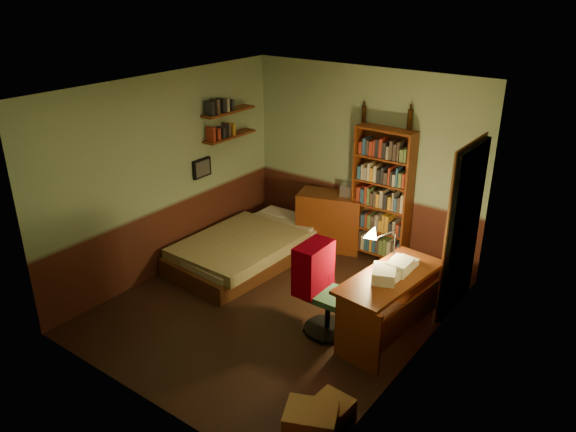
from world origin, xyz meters
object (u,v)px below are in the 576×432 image
Objects in this scene: bed at (249,238)px; desk_lamp at (395,242)px; desk at (388,305)px; office_chair at (328,291)px; mini_stereo at (351,190)px; dresser at (330,220)px; bookshelf at (382,196)px; cardboard_box_b at (333,410)px; cardboard_box_a at (311,425)px.

bed is 2.36m from desk_lamp.
office_chair reaches higher than desk.
desk is 0.69m from desk_lamp.
desk_lamp reaches higher than mini_stereo.
bed is 2.36× the size of dresser.
bookshelf is 1.35× the size of desk.
bed is at bearing 155.26° from office_chair.
bed is 3.24m from cardboard_box_b.
bed reaches higher than cardboard_box_a.
desk_lamp reaches higher than office_chair.
mini_stereo reaches higher than desk.
dresser reaches higher than cardboard_box_b.
mini_stereo is at bearing 176.77° from bookshelf.
desk is 2.71× the size of desk_lamp.
desk_lamp is 1.16× the size of cardboard_box_a.
dresser is 2.24m from desk.
bookshelf is at bearing 111.01° from cardboard_box_b.
mini_stereo is 2.22m from desk.
cardboard_box_a is (1.88, -3.27, -0.25)m from dresser.
dresser is 2.16m from office_chair.
office_chair reaches higher than cardboard_box_b.
desk_lamp is (1.33, -1.33, 0.10)m from mini_stereo.
cardboard_box_b is at bearing -67.62° from bookshelf.
bookshelf is 3.36m from cardboard_box_b.
cardboard_box_a is 0.32m from cardboard_box_b.
cardboard_box_a is at bearing -60.59° from desk_lamp.
bookshelf is at bearing 100.88° from office_chair.
cardboard_box_b is (0.23, -1.47, -0.25)m from desk.
desk_lamp is at bearing 117.41° from desk.
bed is at bearing -144.87° from mini_stereo.
bed is at bearing 175.12° from desk.
desk is 3.15× the size of cardboard_box_a.
office_chair is (1.13, -1.84, 0.11)m from dresser.
desk_lamp is 0.91m from office_chair.
dresser is 3.53m from cardboard_box_b.
bed is at bearing 143.30° from cardboard_box_b.
office_chair reaches higher than cardboard_box_a.
dresser is (0.68, 1.02, 0.09)m from bed.
desk is at bearing -63.95° from mini_stereo.
desk_lamp is 2.24m from cardboard_box_a.
mini_stereo is at bearing 8.90° from dresser.
cardboard_box_a is (2.56, -2.25, -0.16)m from bed.
mini_stereo is (0.93, 1.14, 0.57)m from bed.
bookshelf reaches higher than mini_stereo.
office_chair reaches higher than mini_stereo.
office_chair is at bearing 117.62° from cardboard_box_a.
desk is (1.44, -1.61, -0.53)m from mini_stereo.
dresser is 0.88× the size of office_chair.
desk_lamp is 1.99m from cardboard_box_b.
desk reaches higher than cardboard_box_a.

